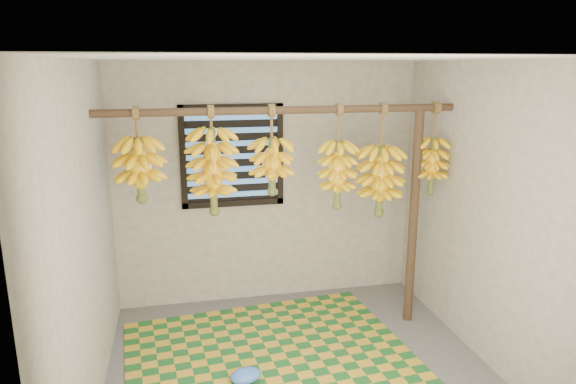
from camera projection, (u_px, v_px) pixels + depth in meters
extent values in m
cube|color=#535353|center=(303.00, 377.00, 3.99)|extent=(3.00, 3.00, 0.01)
cube|color=silver|center=(306.00, 58.00, 3.41)|extent=(3.00, 3.00, 0.01)
cube|color=gray|center=(268.00, 184.00, 5.13)|extent=(3.00, 0.01, 2.40)
cube|color=gray|center=(83.00, 245.00, 3.39)|extent=(0.01, 3.00, 2.40)
cube|color=gray|center=(491.00, 217.00, 4.01)|extent=(0.01, 3.00, 2.40)
cube|color=black|center=(232.00, 156.00, 4.96)|extent=(1.00, 0.04, 1.00)
cylinder|color=#493422|center=(284.00, 110.00, 4.17)|extent=(3.00, 0.06, 0.06)
cylinder|color=#493422|center=(413.00, 219.00, 4.66)|extent=(0.08, 0.08, 2.00)
cube|color=#1A5922|center=(270.00, 355.00, 4.27)|extent=(2.47, 2.06, 0.01)
ellipsoid|color=#3C6DE0|center=(246.00, 376.00, 3.90)|extent=(0.28, 0.23, 0.10)
cylinder|color=brown|center=(137.00, 125.00, 3.95)|extent=(0.02, 0.02, 0.25)
cylinder|color=#4C5923|center=(140.00, 167.00, 4.03)|extent=(0.07, 0.07, 0.47)
cylinder|color=brown|center=(211.00, 120.00, 4.06)|extent=(0.02, 0.02, 0.19)
cylinder|color=#4C5923|center=(213.00, 169.00, 4.16)|extent=(0.06, 0.06, 0.67)
cylinder|color=brown|center=(272.00, 124.00, 4.18)|extent=(0.02, 0.02, 0.28)
cylinder|color=#4C5923|center=(272.00, 164.00, 4.25)|extent=(0.06, 0.06, 0.43)
cylinder|color=brown|center=(339.00, 125.00, 4.30)|extent=(0.02, 0.02, 0.32)
cylinder|color=#4C5923|center=(338.00, 172.00, 4.40)|extent=(0.06, 0.06, 0.55)
cylinder|color=brown|center=(382.00, 127.00, 4.39)|extent=(0.02, 0.02, 0.38)
cylinder|color=#4C5923|center=(380.00, 179.00, 4.49)|extent=(0.06, 0.06, 0.58)
cylinder|color=brown|center=(435.00, 122.00, 4.48)|extent=(0.02, 0.02, 0.32)
cylinder|color=#4C5923|center=(432.00, 164.00, 4.57)|extent=(0.05, 0.05, 0.48)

